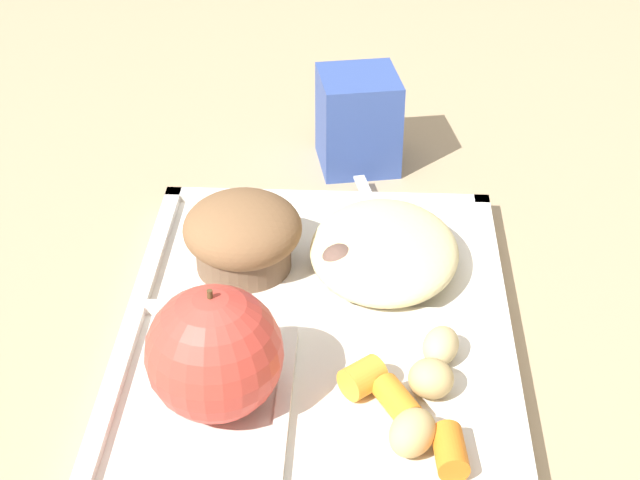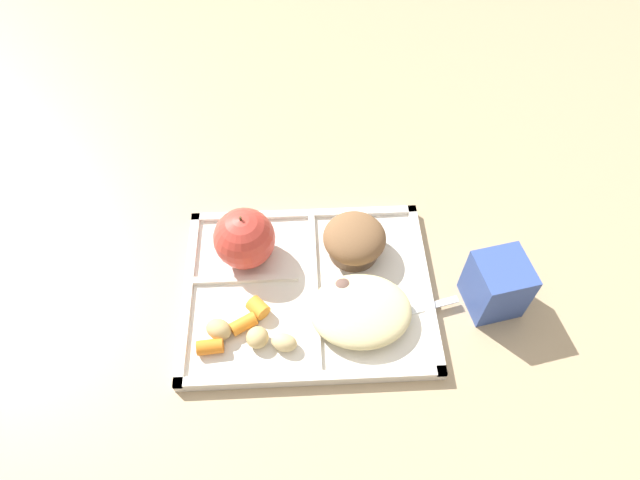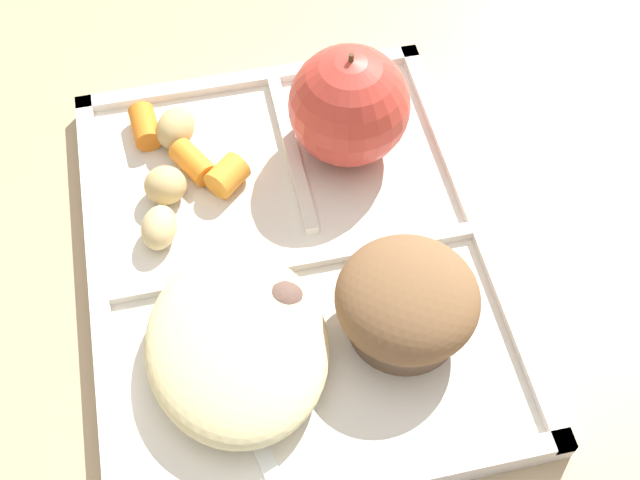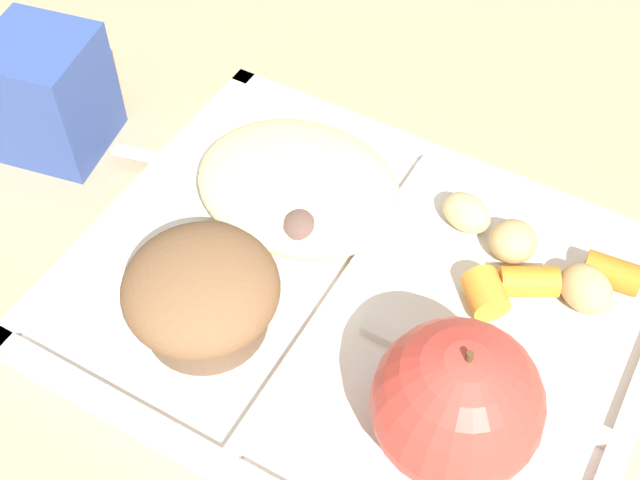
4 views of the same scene
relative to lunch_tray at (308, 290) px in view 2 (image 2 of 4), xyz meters
The scene contains 17 objects.
ground 0.01m from the lunch_tray, 13.98° to the right, with size 6.00×6.00×0.00m, color tan.
lunch_tray is the anchor object (origin of this frame).
green_apple 0.12m from the lunch_tray, 144.95° to the left, with size 0.09×0.09×0.09m.
bran_muffin 0.10m from the lunch_tray, 40.19° to the left, with size 0.09×0.09×0.06m.
carrot_slice_tilted 0.16m from the lunch_tray, 145.90° to the right, with size 0.02×0.02×0.03m, color orange.
carrot_slice_near_corner 0.08m from the lunch_tray, 153.43° to the right, with size 0.02×0.02×0.03m, color orange.
carrot_slice_back 0.10m from the lunch_tray, 147.02° to the right, with size 0.02×0.02×0.04m, color orange.
potato_chunk_golden 0.09m from the lunch_tray, 110.48° to the right, with size 0.03×0.02×0.02m, color tan.
potato_chunk_corner 0.11m from the lunch_tray, 130.68° to the right, with size 0.03×0.03×0.03m, color tan.
potato_chunk_small 0.14m from the lunch_tray, 151.39° to the right, with size 0.04×0.03×0.03m, color tan.
egg_noodle_pile 0.09m from the lunch_tray, 34.19° to the right, with size 0.14×0.11×0.04m, color beige.
meatball_front 0.10m from the lunch_tray, 29.85° to the right, with size 0.03×0.03×0.03m, color #755B4C.
meatball_side 0.10m from the lunch_tray, 49.73° to the right, with size 0.03×0.03×0.03m, color #755B4C.
meatball_center 0.08m from the lunch_tray, 24.27° to the right, with size 0.03×0.03×0.03m, color brown.
meatball_back 0.06m from the lunch_tray, 17.29° to the right, with size 0.03×0.03×0.03m, color brown.
plastic_fork 0.14m from the lunch_tray, 19.96° to the right, with size 0.15×0.05×0.00m.
milk_carton 0.26m from the lunch_tray, ahead, with size 0.07×0.07×0.09m, color #334C99.
Camera 2 is at (-0.00, -0.39, 0.68)m, focal length 30.47 mm.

